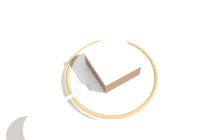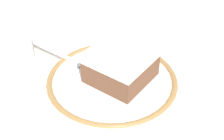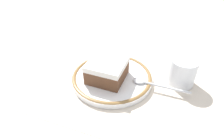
% 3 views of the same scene
% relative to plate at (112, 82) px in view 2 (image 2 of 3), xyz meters
% --- Properties ---
extents(ground_plane, '(2.40, 2.40, 0.00)m').
position_rel_plate_xyz_m(ground_plane, '(0.03, 0.01, -0.01)').
color(ground_plane, '#B7B2A8').
extents(placemat, '(0.47, 0.38, 0.00)m').
position_rel_plate_xyz_m(placemat, '(0.03, 0.01, -0.01)').
color(placemat, beige).
rests_on(placemat, ground_plane).
extents(plate, '(0.22, 0.22, 0.02)m').
position_rel_plate_xyz_m(plate, '(0.00, 0.00, 0.00)').
color(plate, white).
rests_on(plate, placemat).
extents(cake_slice, '(0.09, 0.10, 0.05)m').
position_rel_plate_xyz_m(cake_slice, '(-0.01, -0.01, 0.03)').
color(cake_slice, brown).
rests_on(cake_slice, plate).
extents(spoon, '(0.15, 0.03, 0.01)m').
position_rel_plate_xyz_m(spoon, '(0.10, -0.00, 0.01)').
color(spoon, silver).
rests_on(spoon, plate).
extents(cup, '(0.07, 0.07, 0.07)m').
position_rel_plate_xyz_m(cup, '(0.18, 0.05, 0.02)').
color(cup, white).
rests_on(cup, placemat).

